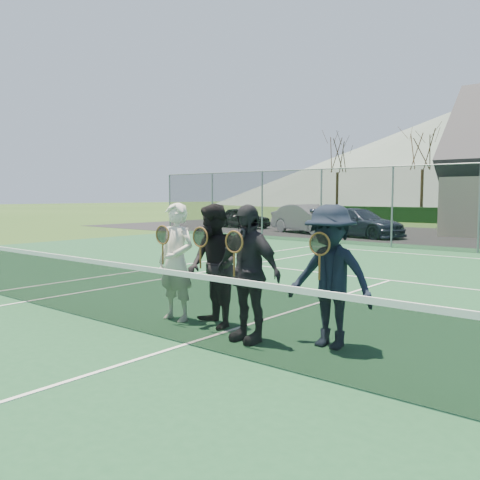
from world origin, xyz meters
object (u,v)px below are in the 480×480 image
Objects in this scene: tennis_net at (186,305)px; player_d at (330,276)px; car_c at (358,223)px; player_b at (213,266)px; car_b at (308,219)px; player_c at (247,273)px; car_a at (243,218)px; player_a at (176,262)px.

tennis_net is 1.86m from player_d.
car_c is 17.40m from player_b.
player_d is (10.71, -16.68, 0.18)m from car_b.
player_b is at bearing 163.81° from player_c.
player_b is 1.00× the size of player_d.
car_b reaches higher than car_a.
car_c is at bearing -95.13° from car_a.
player_a is 1.00× the size of player_b.
player_b is at bearing -150.11° from car_c.
player_a is (8.20, -16.94, 0.18)m from car_b.
player_b is at bearing -173.52° from player_d.
car_c is at bearing 107.51° from player_a.
car_c is at bearing 109.82° from player_b.
car_a is 5.52m from car_b.
player_b is 0.86m from player_c.
car_c is at bearing 109.87° from tennis_net.
player_c is (0.49, 0.65, 0.38)m from tennis_net.
player_a is 1.55m from player_c.
player_d is at bearing -129.10° from car_b.
player_c is at bearing -147.89° from car_c.
player_a is (5.18, -16.42, 0.25)m from car_c.
player_c is at bearing -132.18° from car_b.
car_b is 20.03m from tennis_net.
player_d is at bearing -144.46° from car_c.
player_a is at bearing -174.02° from player_d.
player_d is at bearing 5.98° from player_a.
car_a is 0.78× the size of car_c.
car_b is at bearing 119.63° from player_c.
player_a and player_c have the same top height.
player_c is at bearing -16.19° from player_b.
car_c is 0.40× the size of tennis_net.
car_b is at bearing 90.37° from car_c.
player_d is at bearing 24.44° from player_c.
car_b is 0.39× the size of tennis_net.
player_b reaches higher than tennis_net.
player_c is 1.00× the size of player_d.
player_a is at bearing -152.42° from car_c.
car_c reaches higher than car_a.
car_c is 2.56× the size of player_c.
car_a is 2.01× the size of player_a.
tennis_net is 1.39m from player_a.
tennis_net is at bearing -143.36° from player_d.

